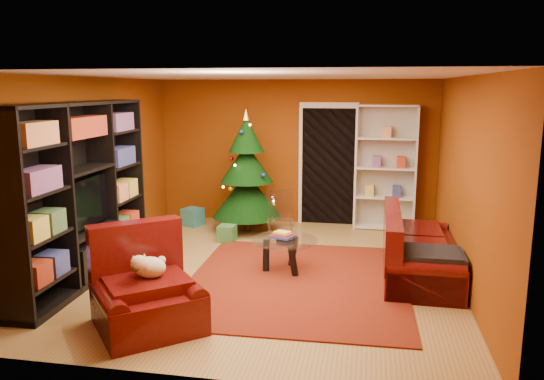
% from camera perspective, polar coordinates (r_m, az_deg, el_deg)
% --- Properties ---
extents(floor, '(5.00, 5.50, 0.05)m').
position_cam_1_polar(floor, '(7.30, -0.57, -8.91)').
color(floor, olive).
rests_on(floor, ground).
extents(ceiling, '(5.00, 5.50, 0.05)m').
position_cam_1_polar(ceiling, '(6.87, -0.62, 12.38)').
color(ceiling, silver).
rests_on(ceiling, wall_back).
extents(wall_back, '(5.00, 0.05, 2.60)m').
position_cam_1_polar(wall_back, '(9.67, 2.54, 4.09)').
color(wall_back, '#823A0A').
rests_on(wall_back, ground).
extents(wall_left, '(0.05, 5.50, 2.60)m').
position_cam_1_polar(wall_left, '(7.84, -19.04, 1.88)').
color(wall_left, '#823A0A').
rests_on(wall_left, ground).
extents(wall_right, '(0.05, 5.50, 2.60)m').
position_cam_1_polar(wall_right, '(6.94, 20.33, 0.70)').
color(wall_right, '#823A0A').
rests_on(wall_right, ground).
extents(doorway, '(1.06, 0.60, 2.16)m').
position_cam_1_polar(doorway, '(9.60, 6.04, 2.48)').
color(doorway, black).
rests_on(doorway, floor).
extents(rug, '(2.83, 3.28, 0.02)m').
position_cam_1_polar(rug, '(6.92, 2.69, -9.76)').
color(rug, maroon).
rests_on(rug, floor).
extents(media_unit, '(0.53, 2.98, 2.28)m').
position_cam_1_polar(media_unit, '(7.16, -19.88, -0.29)').
color(media_unit, black).
rests_on(media_unit, floor).
extents(christmas_tree, '(1.58, 1.58, 2.12)m').
position_cam_1_polar(christmas_tree, '(9.07, -2.75, 1.90)').
color(christmas_tree, black).
rests_on(christmas_tree, floor).
extents(gift_box_teal, '(0.41, 0.41, 0.31)m').
position_cam_1_polar(gift_box_teal, '(9.70, -8.52, -2.87)').
color(gift_box_teal, teal).
rests_on(gift_box_teal, floor).
extents(gift_box_green, '(0.28, 0.28, 0.27)m').
position_cam_1_polar(gift_box_green, '(8.64, -4.86, -4.67)').
color(gift_box_green, '#31793C').
rests_on(gift_box_green, floor).
extents(gift_box_red, '(0.28, 0.28, 0.23)m').
position_cam_1_polar(gift_box_red, '(9.72, -1.68, -2.98)').
color(gift_box_red, maroon).
rests_on(gift_box_red, floor).
extents(white_bookshelf, '(1.04, 0.41, 2.23)m').
position_cam_1_polar(white_bookshelf, '(9.41, 12.11, 2.33)').
color(white_bookshelf, white).
rests_on(white_bookshelf, floor).
extents(armchair, '(1.53, 1.53, 0.85)m').
position_cam_1_polar(armchair, '(5.68, -13.25, -10.30)').
color(armchair, '#440909').
rests_on(armchair, rug).
extents(dog, '(0.50, 0.49, 0.28)m').
position_cam_1_polar(dog, '(5.66, -12.99, -8.11)').
color(dog, beige).
rests_on(dog, armchair).
extents(sofa, '(0.95, 2.06, 0.88)m').
position_cam_1_polar(sofa, '(7.25, 15.67, -5.60)').
color(sofa, '#440909').
rests_on(sofa, rug).
extents(coffee_table, '(1.17, 1.17, 0.56)m').
position_cam_1_polar(coffee_table, '(7.21, 1.31, -6.99)').
color(coffee_table, gray).
rests_on(coffee_table, rug).
extents(acrylic_chair, '(0.50, 0.53, 0.81)m').
position_cam_1_polar(acrylic_chair, '(8.26, 0.91, -3.42)').
color(acrylic_chair, '#66605B').
rests_on(acrylic_chair, rug).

